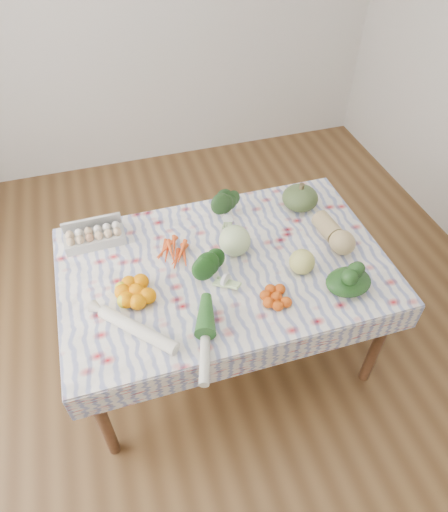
{
  "coord_description": "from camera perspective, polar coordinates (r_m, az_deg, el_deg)",
  "views": [
    {
      "loc": [
        -0.47,
        -1.54,
        2.45
      ],
      "look_at": [
        0.0,
        0.0,
        0.82
      ],
      "focal_mm": 32.0,
      "sensor_mm": 36.0,
      "label": 1
    }
  ],
  "objects": [
    {
      "name": "ground",
      "position": [
        2.93,
        0.0,
        -11.32
      ],
      "size": [
        4.5,
        4.5,
        0.0
      ],
      "primitive_type": "plane",
      "color": "brown",
      "rests_on": "ground"
    },
    {
      "name": "grapefruit",
      "position": [
        2.29,
        9.72,
        -0.72
      ],
      "size": [
        0.16,
        0.16,
        0.13
      ],
      "primitive_type": "sphere",
      "rotation": [
        0.0,
        0.0,
        -0.28
      ],
      "color": "#C7C762",
      "rests_on": "tablecloth"
    },
    {
      "name": "orange_cluster",
      "position": [
        2.19,
        -10.91,
        -4.36
      ],
      "size": [
        0.29,
        0.29,
        0.08
      ],
      "primitive_type": "cube",
      "rotation": [
        0.0,
        0.0,
        0.18
      ],
      "color": "#FF8A00",
      "rests_on": "tablecloth"
    },
    {
      "name": "daikon",
      "position": [
        2.07,
        -10.71,
        -9.02
      ],
      "size": [
        0.34,
        0.36,
        0.06
      ],
      "primitive_type": "cylinder",
      "rotation": [
        1.57,
        0.0,
        0.75
      ],
      "color": "white",
      "rests_on": "tablecloth"
    },
    {
      "name": "butternut_squash",
      "position": [
        2.48,
        13.64,
        2.92
      ],
      "size": [
        0.16,
        0.3,
        0.13
      ],
      "primitive_type": "ellipsoid",
      "rotation": [
        0.0,
        0.0,
        0.1
      ],
      "color": "tan",
      "rests_on": "tablecloth"
    },
    {
      "name": "egg_carton",
      "position": [
        2.5,
        -15.85,
        2.2
      ],
      "size": [
        0.32,
        0.13,
        0.08
      ],
      "primitive_type": "cube",
      "rotation": [
        0.0,
        0.0,
        0.02
      ],
      "color": "#BBBBB5",
      "rests_on": "tablecloth"
    },
    {
      "name": "carrot_bunch",
      "position": [
        2.38,
        -6.11,
        0.41
      ],
      "size": [
        0.25,
        0.24,
        0.04
      ],
      "primitive_type": "cube",
      "rotation": [
        0.0,
        0.0,
        -0.39
      ],
      "color": "#F3571E",
      "rests_on": "tablecloth"
    },
    {
      "name": "tablecloth",
      "position": [
        2.34,
        0.0,
        -1.1
      ],
      "size": [
        1.66,
        1.06,
        0.01
      ],
      "primitive_type": "cube",
      "color": "white",
      "rests_on": "dining_table"
    },
    {
      "name": "spinach_bag",
      "position": [
        2.26,
        15.28,
        -3.13
      ],
      "size": [
        0.27,
        0.24,
        0.1
      ],
      "primitive_type": "ellipsoid",
      "rotation": [
        0.0,
        0.0,
        0.29
      ],
      "color": "#163613",
      "rests_on": "tablecloth"
    },
    {
      "name": "leek",
      "position": [
        2.01,
        -2.35,
        -10.43
      ],
      "size": [
        0.17,
        0.43,
        0.05
      ],
      "primitive_type": "cylinder",
      "rotation": [
        1.57,
        0.0,
        -0.29
      ],
      "color": "beige",
      "rests_on": "tablecloth"
    },
    {
      "name": "broccoli",
      "position": [
        2.21,
        -1.12,
        -2.13
      ],
      "size": [
        0.24,
        0.24,
        0.12
      ],
      "primitive_type": "ellipsoid",
      "rotation": [
        0.0,
        0.0,
        0.76
      ],
      "color": "#1A4916",
      "rests_on": "tablecloth"
    },
    {
      "name": "dining_table",
      "position": [
        2.39,
        0.0,
        -2.38
      ],
      "size": [
        1.6,
        1.0,
        0.75
      ],
      "color": "brown",
      "rests_on": "ground"
    },
    {
      "name": "cabbage",
      "position": [
        2.34,
        1.36,
        1.92
      ],
      "size": [
        0.2,
        0.2,
        0.16
      ],
      "primitive_type": "sphere",
      "rotation": [
        0.0,
        0.0,
        -0.27
      ],
      "color": "#B7D290",
      "rests_on": "tablecloth"
    },
    {
      "name": "kale_bunch",
      "position": [
        2.54,
        0.46,
        5.85
      ],
      "size": [
        0.19,
        0.18,
        0.14
      ],
      "primitive_type": "ellipsoid",
      "rotation": [
        0.0,
        0.0,
        -0.29
      ],
      "color": "#1E3D1A",
      "rests_on": "tablecloth"
    },
    {
      "name": "mandarin_cluster",
      "position": [
        2.17,
        6.58,
        -5.04
      ],
      "size": [
        0.18,
        0.18,
        0.06
      ],
      "primitive_type": "cube",
      "rotation": [
        0.0,
        0.0,
        -0.02
      ],
      "color": "#D5500F",
      "rests_on": "tablecloth"
    },
    {
      "name": "kabocha_squash",
      "position": [
        2.66,
        9.49,
        7.19
      ],
      "size": [
        0.26,
        0.26,
        0.14
      ],
      "primitive_type": "ellipsoid",
      "rotation": [
        0.0,
        0.0,
        -0.32
      ],
      "color": "#455A2F",
      "rests_on": "tablecloth"
    }
  ]
}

